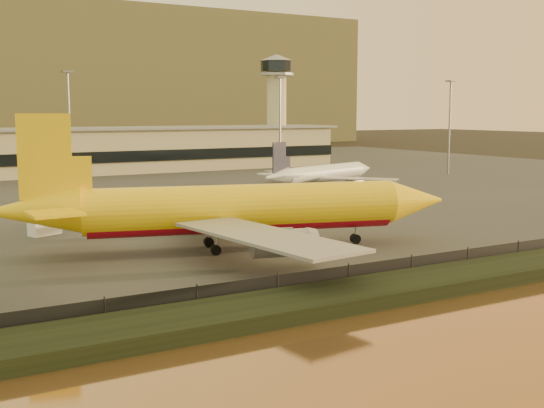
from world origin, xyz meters
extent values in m
plane|color=black|center=(0.00, 0.00, 0.00)|extent=(900.00, 900.00, 0.00)
cube|color=black|center=(0.00, -17.00, 0.70)|extent=(320.00, 7.00, 1.40)
cube|color=#2D2D2D|center=(0.00, 95.00, 0.10)|extent=(320.00, 220.00, 0.20)
cube|color=black|center=(0.00, -13.00, 1.30)|extent=(300.00, 0.05, 2.20)
cube|color=tan|center=(0.00, 125.00, 6.20)|extent=(160.00, 22.00, 12.00)
cube|color=black|center=(0.00, 113.80, 5.20)|extent=(160.00, 0.60, 3.00)
cube|color=gray|center=(0.00, 125.00, 12.50)|extent=(164.00, 24.00, 0.60)
cylinder|color=tan|center=(70.00, 131.00, 15.20)|extent=(6.40, 6.40, 30.00)
cylinder|color=black|center=(70.00, 131.00, 31.95)|extent=(10.40, 10.40, 3.50)
cone|color=gray|center=(70.00, 131.00, 34.70)|extent=(11.20, 11.20, 2.00)
cylinder|color=gray|center=(70.00, 131.00, 29.40)|extent=(11.20, 11.20, 0.80)
cylinder|color=slate|center=(-10.00, 80.00, 12.70)|extent=(0.50, 0.50, 25.00)
cube|color=slate|center=(-10.00, 80.00, 25.40)|extent=(2.20, 2.20, 0.40)
cylinder|color=slate|center=(40.00, 78.00, 12.70)|extent=(0.50, 0.50, 25.00)
cube|color=slate|center=(40.00, 78.00, 25.40)|extent=(2.20, 2.20, 0.40)
cylinder|color=slate|center=(90.00, 72.00, 12.70)|extent=(0.50, 0.50, 25.00)
cube|color=slate|center=(90.00, 72.00, 25.40)|extent=(2.20, 2.20, 0.40)
cube|color=brown|center=(90.00, 340.00, 35.00)|extent=(220.00, 160.00, 70.00)
cylinder|color=yellow|center=(-6.17, 8.61, 5.52)|extent=(38.87, 15.56, 5.60)
cylinder|color=#A20918|center=(-6.17, 8.61, 4.54)|extent=(37.51, 14.09, 4.37)
cone|color=yellow|center=(16.17, 2.54, 5.52)|extent=(8.74, 7.38, 5.60)
cone|color=yellow|center=(-29.54, 14.95, 5.94)|extent=(10.82, 7.94, 5.60)
cube|color=yellow|center=(-28.51, 14.67, 12.10)|extent=(5.83, 1.98, 9.80)
cube|color=yellow|center=(-26.00, 19.79, 6.36)|extent=(7.42, 7.40, 0.34)
cube|color=yellow|center=(-28.93, 8.98, 6.36)|extent=(5.64, 5.58, 0.34)
cube|color=gray|center=(-3.30, 23.28, 4.54)|extent=(20.65, 23.85, 0.34)
cylinder|color=gray|center=(-1.65, 19.07, 3.00)|extent=(7.04, 4.66, 3.08)
cube|color=gray|center=(-11.11, -5.50, 4.54)|extent=(10.36, 24.95, 0.34)
cylinder|color=gray|center=(-7.56, -2.70, 3.00)|extent=(7.04, 4.66, 3.08)
cylinder|color=black|center=(8.12, 4.73, 0.82)|extent=(1.45, 1.27, 1.23)
cylinder|color=slate|center=(8.12, 4.73, 1.46)|extent=(0.22, 0.22, 2.52)
cylinder|color=black|center=(-10.72, 7.23, 0.82)|extent=(1.45, 1.27, 1.23)
cylinder|color=slate|center=(-10.72, 7.23, 1.46)|extent=(0.22, 0.22, 2.52)
cylinder|color=black|center=(-9.40, 12.09, 0.82)|extent=(1.45, 1.27, 1.23)
cylinder|color=slate|center=(-9.40, 12.09, 1.46)|extent=(0.22, 0.22, 2.52)
cylinder|color=white|center=(41.24, 60.49, 3.62)|extent=(25.72, 11.67, 3.60)
cylinder|color=gray|center=(41.24, 60.49, 2.99)|extent=(24.79, 10.69, 2.81)
cone|color=white|center=(55.92, 65.42, 3.62)|extent=(5.92, 5.02, 3.60)
cone|color=white|center=(25.88, 55.33, 3.89)|extent=(7.29, 5.48, 3.60)
cube|color=black|center=(26.56, 55.56, 7.85)|extent=(3.85, 1.53, 6.30)
cube|color=white|center=(26.10, 59.20, 4.16)|extent=(3.63, 3.46, 0.22)
cube|color=white|center=(28.39, 52.37, 4.16)|extent=(4.93, 4.89, 0.22)
cube|color=gray|center=(37.40, 69.64, 2.99)|extent=(6.00, 16.47, 0.22)
cylinder|color=gray|center=(39.88, 67.91, 2.00)|extent=(4.73, 3.25, 1.98)
cube|color=gray|center=(43.71, 50.87, 2.99)|extent=(14.37, 15.59, 0.22)
cylinder|color=gray|center=(44.64, 53.75, 2.00)|extent=(4.73, 3.25, 1.98)
cylinder|color=black|center=(50.62, 63.64, 0.60)|extent=(0.95, 0.85, 0.79)
cylinder|color=slate|center=(50.62, 63.64, 1.01)|extent=(0.19, 0.19, 1.62)
cylinder|color=black|center=(39.20, 58.09, 0.60)|extent=(0.95, 0.85, 0.79)
cylinder|color=slate|center=(39.20, 58.09, 1.01)|extent=(0.19, 0.19, 1.62)
cylinder|color=black|center=(38.16, 61.16, 0.60)|extent=(0.95, 0.85, 0.79)
cylinder|color=slate|center=(38.16, 61.16, 1.01)|extent=(0.19, 0.19, 1.62)
cube|color=yellow|center=(18.63, 32.46, 1.00)|extent=(3.89, 2.70, 1.60)
cube|color=white|center=(-25.60, 31.19, 1.17)|extent=(4.71, 3.54, 1.93)
camera|label=1|loc=(-44.70, -65.34, 17.18)|focal=45.00mm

